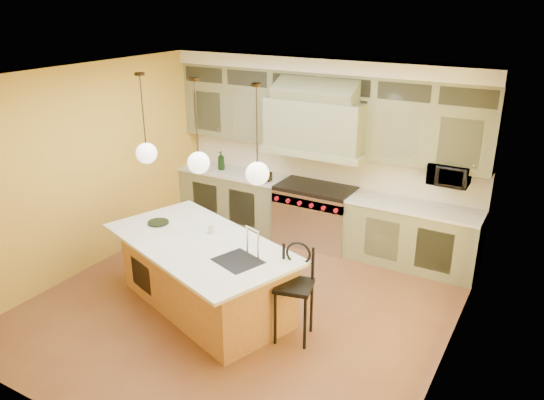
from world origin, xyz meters
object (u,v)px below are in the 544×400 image
Objects in this scene: microwave at (449,174)px; counter_stool at (295,287)px; kitchen_island at (204,273)px; range at (315,214)px.

counter_stool is at bearing -112.76° from microwave.
counter_stool is 2.84m from microwave.
kitchen_island is 2.46× the size of counter_stool.
kitchen_island reaches higher than counter_stool.
range is 0.42× the size of kitchen_island.
microwave is (1.95, 0.11, 0.96)m from range.
counter_stool is 2.13× the size of microwave.
microwave reaches higher than counter_stool.
microwave is at bearing 3.12° from range.
microwave is at bearing 53.72° from counter_stool.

